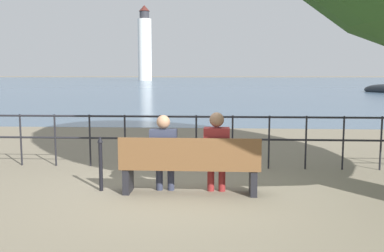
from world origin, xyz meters
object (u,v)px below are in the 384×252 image
Objects in this scene: seated_person_left at (164,150)px; closed_umbrella at (101,160)px; seated_person_right at (217,149)px; harbor_lighthouse at (145,46)px; park_bench at (190,166)px.

seated_person_left is 1.03m from closed_umbrella.
closed_umbrella is at bearing 177.81° from seated_person_left.
seated_person_right is 131.28m from harbor_lighthouse.
harbor_lighthouse is at bearing 100.07° from park_bench.
seated_person_right reaches higher than park_bench.
harbor_lighthouse is at bearing 99.46° from closed_umbrella.
park_bench is at bearing -79.93° from harbor_lighthouse.
seated_person_left is at bearing -80.10° from harbor_lighthouse.
park_bench is 1.69× the size of seated_person_right.
seated_person_left is 0.82m from seated_person_right.
park_bench is 0.09× the size of harbor_lighthouse.
closed_umbrella is 130.94m from harbor_lighthouse.
seated_person_right is 1.85m from closed_umbrella.
park_bench is at bearing -169.04° from seated_person_right.
park_bench is 1.43m from closed_umbrella.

